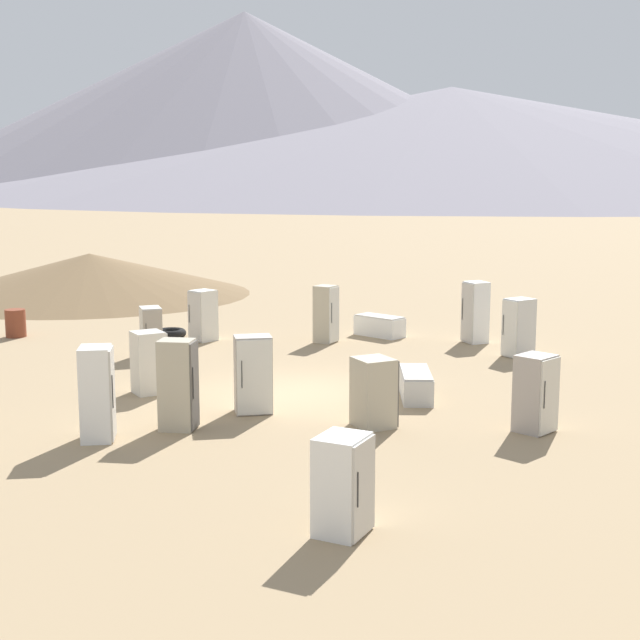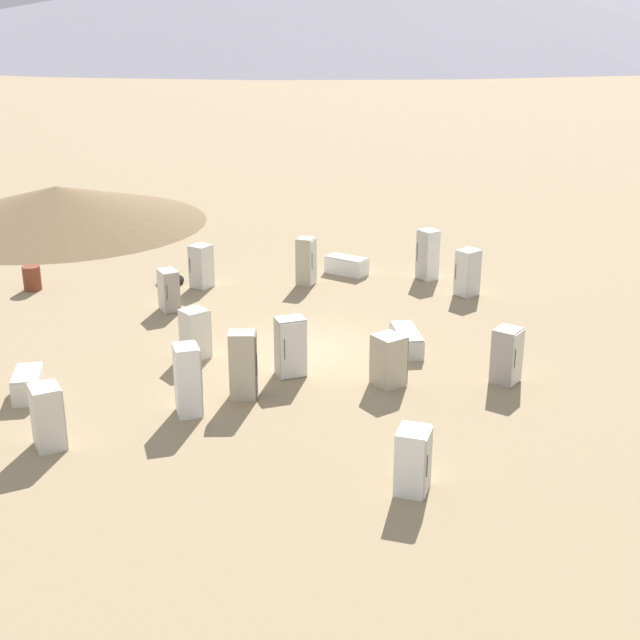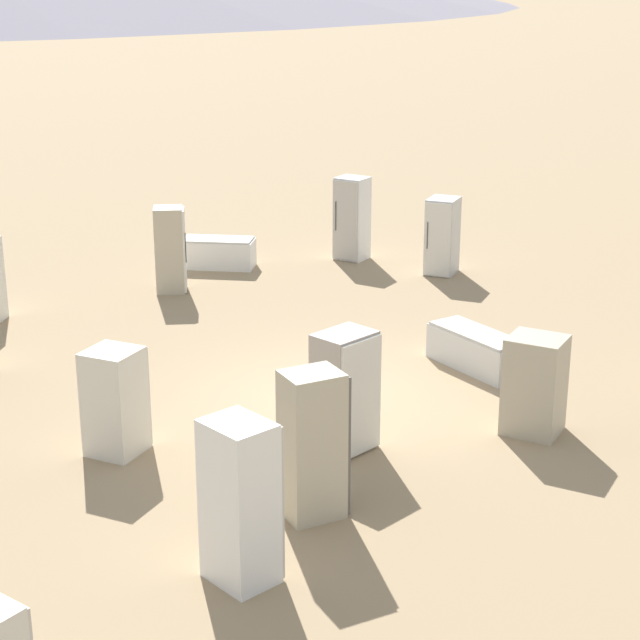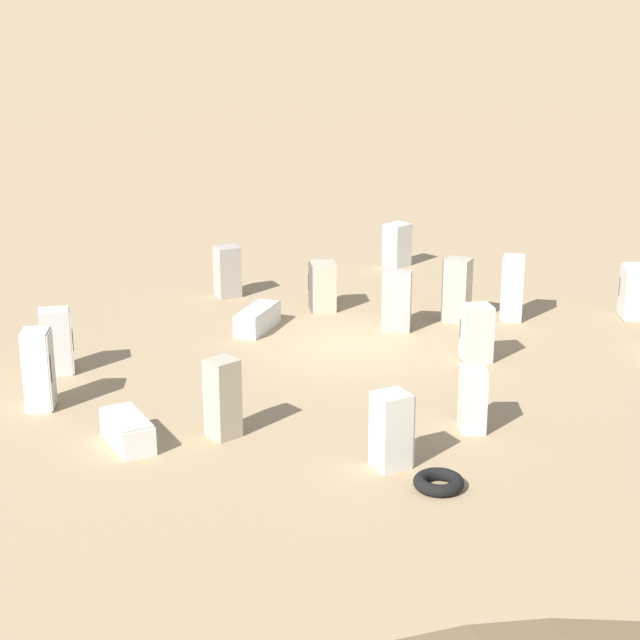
% 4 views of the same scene
% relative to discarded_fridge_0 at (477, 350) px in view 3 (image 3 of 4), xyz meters
% --- Properties ---
extents(ground_plane, '(1000.00, 1000.00, 0.00)m').
position_rel_discarded_fridge_0_xyz_m(ground_plane, '(2.63, -1.00, -0.32)').
color(ground_plane, '#9E8460').
extents(discarded_fridge_0, '(1.02, 1.92, 0.64)m').
position_rel_discarded_fridge_0_xyz_m(discarded_fridge_0, '(0.00, 0.00, 0.00)').
color(discarded_fridge_0, silver).
rests_on(discarded_fridge_0, ground_plane).
extents(discarded_fridge_1, '(0.86, 0.75, 1.86)m').
position_rel_discarded_fridge_0_xyz_m(discarded_fridge_1, '(5.49, 1.66, 0.61)').
color(discarded_fridge_1, '#B2A88E').
rests_on(discarded_fridge_1, ground_plane).
extents(discarded_fridge_2, '(0.80, 0.65, 1.71)m').
position_rel_discarded_fridge_0_xyz_m(discarded_fridge_2, '(3.86, 0.63, 0.53)').
color(discarded_fridge_2, '#A89E93').
rests_on(discarded_fridge_2, ground_plane).
extents(discarded_fridge_4, '(1.54, 1.71, 0.66)m').
position_rel_discarded_fridge_0_xyz_m(discarded_fridge_4, '(-1.09, -7.98, 0.01)').
color(discarded_fridge_4, white).
rests_on(discarded_fridge_4, ground_plane).
extents(discarded_fridge_7, '(0.66, 0.76, 1.87)m').
position_rel_discarded_fridge_0_xyz_m(discarded_fridge_7, '(7.06, 2.13, 0.61)').
color(discarded_fridge_7, white).
rests_on(discarded_fridge_7, ground_plane).
extents(discarded_fridge_8, '(0.91, 0.87, 1.49)m').
position_rel_discarded_fridge_0_xyz_m(discarded_fridge_8, '(6.12, -1.54, 0.43)').
color(discarded_fridge_8, beige).
rests_on(discarded_fridge_8, ground_plane).
extents(discarded_fridge_10, '(0.76, 0.78, 1.90)m').
position_rel_discarded_fridge_0_xyz_m(discarded_fridge_10, '(-3.72, -6.36, 0.63)').
color(discarded_fridge_10, white).
rests_on(discarded_fridge_10, ground_plane).
extents(discarded_fridge_13, '(0.94, 0.85, 1.67)m').
position_rel_discarded_fridge_0_xyz_m(discarded_fridge_13, '(-4.22, -4.12, 0.52)').
color(discarded_fridge_13, silver).
rests_on(discarded_fridge_13, ground_plane).
extents(discarded_fridge_14, '(0.93, 0.95, 1.44)m').
position_rel_discarded_fridge_0_xyz_m(discarded_fridge_14, '(1.51, 2.14, 0.40)').
color(discarded_fridge_14, '#B2A88E').
rests_on(discarded_fridge_14, ground_plane).
extents(discarded_fridge_15, '(0.85, 0.85, 1.77)m').
position_rel_discarded_fridge_0_xyz_m(discarded_fridge_15, '(0.81, -7.21, 0.57)').
color(discarded_fridge_15, '#B2A88E').
rests_on(discarded_fridge_15, ground_plane).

